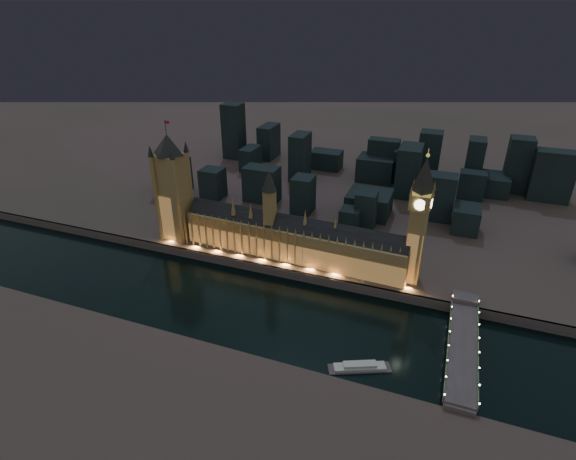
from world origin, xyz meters
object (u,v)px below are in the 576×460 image
(river_boat, at_px, (360,367))
(palace_of_westminster, at_px, (290,239))
(westminster_bridge, at_px, (462,346))
(elizabeth_tower, at_px, (420,211))
(victoria_tower, at_px, (172,182))

(river_boat, bearing_deg, palace_of_westminster, 129.59)
(westminster_bridge, distance_m, river_boat, 71.29)
(elizabeth_tower, height_order, river_boat, elizabeth_tower)
(elizabeth_tower, distance_m, westminster_bridge, 100.17)
(westminster_bridge, bearing_deg, river_boat, -147.49)
(westminster_bridge, bearing_deg, elizabeth_tower, 122.90)
(palace_of_westminster, relative_size, westminster_bridge, 1.79)
(westminster_bridge, bearing_deg, palace_of_westminster, 155.87)
(elizabeth_tower, relative_size, westminster_bridge, 0.97)
(elizabeth_tower, relative_size, river_boat, 2.71)
(palace_of_westminster, relative_size, elizabeth_tower, 1.85)
(palace_of_westminster, bearing_deg, elizabeth_tower, 0.10)
(palace_of_westminster, distance_m, westminster_bridge, 160.75)
(victoria_tower, bearing_deg, westminster_bridge, -14.10)
(palace_of_westminster, xyz_separation_m, river_boat, (85.52, -103.42, -24.81))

